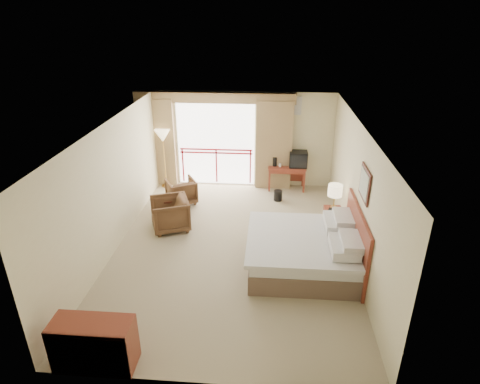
# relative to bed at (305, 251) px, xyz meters

# --- Properties ---
(floor) EXTENTS (7.00, 7.00, 0.00)m
(floor) POSITION_rel_bed_xyz_m (-1.50, 0.60, -0.38)
(floor) COLOR gray
(floor) RESTS_ON ground
(ceiling) EXTENTS (7.00, 7.00, 0.00)m
(ceiling) POSITION_rel_bed_xyz_m (-1.50, 0.60, 2.32)
(ceiling) COLOR white
(ceiling) RESTS_ON wall_back
(wall_back) EXTENTS (5.00, 0.00, 5.00)m
(wall_back) POSITION_rel_bed_xyz_m (-1.50, 4.10, 0.97)
(wall_back) COLOR beige
(wall_back) RESTS_ON ground
(wall_front) EXTENTS (5.00, 0.00, 5.00)m
(wall_front) POSITION_rel_bed_xyz_m (-1.50, -2.90, 0.97)
(wall_front) COLOR beige
(wall_front) RESTS_ON ground
(wall_left) EXTENTS (0.00, 7.00, 7.00)m
(wall_left) POSITION_rel_bed_xyz_m (-4.00, 0.60, 0.97)
(wall_left) COLOR beige
(wall_left) RESTS_ON ground
(wall_right) EXTENTS (0.00, 7.00, 7.00)m
(wall_right) POSITION_rel_bed_xyz_m (1.00, 0.60, 0.97)
(wall_right) COLOR beige
(wall_right) RESTS_ON ground
(balcony_door) EXTENTS (2.40, 0.00, 2.40)m
(balcony_door) POSITION_rel_bed_xyz_m (-2.30, 4.08, 0.82)
(balcony_door) COLOR white
(balcony_door) RESTS_ON wall_back
(balcony_railing) EXTENTS (2.09, 0.03, 1.02)m
(balcony_railing) POSITION_rel_bed_xyz_m (-2.30, 4.06, 0.44)
(balcony_railing) COLOR #A10D18
(balcony_railing) RESTS_ON wall_back
(curtain_left) EXTENTS (1.00, 0.26, 2.50)m
(curtain_left) POSITION_rel_bed_xyz_m (-3.95, 3.95, 0.87)
(curtain_left) COLOR olive
(curtain_left) RESTS_ON wall_back
(curtain_right) EXTENTS (1.00, 0.26, 2.50)m
(curtain_right) POSITION_rel_bed_xyz_m (-0.65, 3.95, 0.87)
(curtain_right) COLOR olive
(curtain_right) RESTS_ON wall_back
(valance) EXTENTS (4.40, 0.22, 0.28)m
(valance) POSITION_rel_bed_xyz_m (-2.30, 3.98, 2.17)
(valance) COLOR olive
(valance) RESTS_ON wall_back
(hvac_vent) EXTENTS (0.50, 0.04, 0.50)m
(hvac_vent) POSITION_rel_bed_xyz_m (-0.20, 4.07, 1.97)
(hvac_vent) COLOR silver
(hvac_vent) RESTS_ON wall_back
(bed) EXTENTS (2.13, 2.06, 0.97)m
(bed) POSITION_rel_bed_xyz_m (0.00, 0.00, 0.00)
(bed) COLOR brown
(bed) RESTS_ON floor
(headboard) EXTENTS (0.06, 2.10, 1.30)m
(headboard) POSITION_rel_bed_xyz_m (0.96, 0.00, 0.27)
(headboard) COLOR maroon
(headboard) RESTS_ON wall_right
(framed_art) EXTENTS (0.04, 0.72, 0.60)m
(framed_art) POSITION_rel_bed_xyz_m (0.97, 0.00, 1.47)
(framed_art) COLOR black
(framed_art) RESTS_ON wall_right
(nightstand) EXTENTS (0.40, 0.48, 0.56)m
(nightstand) POSITION_rel_bed_xyz_m (0.74, 1.49, -0.10)
(nightstand) COLOR maroon
(nightstand) RESTS_ON floor
(table_lamp) EXTENTS (0.32, 0.32, 0.57)m
(table_lamp) POSITION_rel_bed_xyz_m (0.74, 1.54, 0.63)
(table_lamp) COLOR tan
(table_lamp) RESTS_ON nightstand
(phone) EXTENTS (0.21, 0.18, 0.08)m
(phone) POSITION_rel_bed_xyz_m (0.69, 1.34, 0.22)
(phone) COLOR black
(phone) RESTS_ON nightstand
(desk) EXTENTS (1.06, 0.51, 0.69)m
(desk) POSITION_rel_bed_xyz_m (-0.26, 3.87, 0.16)
(desk) COLOR maroon
(desk) RESTS_ON floor
(tv) EXTENTS (0.49, 0.39, 0.45)m
(tv) POSITION_rel_bed_xyz_m (0.04, 3.82, 0.53)
(tv) COLOR black
(tv) RESTS_ON desk
(coffee_maker) EXTENTS (0.16, 0.16, 0.26)m
(coffee_maker) POSITION_rel_bed_xyz_m (-0.61, 3.83, 0.44)
(coffee_maker) COLOR black
(coffee_maker) RESTS_ON desk
(cup) EXTENTS (0.07, 0.07, 0.09)m
(cup) POSITION_rel_bed_xyz_m (-0.46, 3.78, 0.36)
(cup) COLOR white
(cup) RESTS_ON desk
(wastebasket) EXTENTS (0.25, 0.25, 0.28)m
(wastebasket) POSITION_rel_bed_xyz_m (-0.50, 3.03, -0.24)
(wastebasket) COLOR black
(wastebasket) RESTS_ON floor
(armchair_far) EXTENTS (0.97, 0.97, 0.66)m
(armchair_far) POSITION_rel_bed_xyz_m (-3.06, 2.70, -0.38)
(armchair_far) COLOR #472F1E
(armchair_far) RESTS_ON floor
(armchair_near) EXTENTS (1.08, 1.07, 0.77)m
(armchair_near) POSITION_rel_bed_xyz_m (-3.03, 1.31, -0.38)
(armchair_near) COLOR #472F1E
(armchair_near) RESTS_ON floor
(side_table) EXTENTS (0.49, 0.49, 0.53)m
(side_table) POSITION_rel_bed_xyz_m (-3.22, 1.84, -0.01)
(side_table) COLOR black
(side_table) RESTS_ON floor
(book) EXTENTS (0.22, 0.25, 0.02)m
(book) POSITION_rel_bed_xyz_m (-3.22, 1.84, 0.16)
(book) COLOR white
(book) RESTS_ON side_table
(floor_lamp) EXTENTS (0.43, 0.43, 1.70)m
(floor_lamp) POSITION_rel_bed_xyz_m (-3.74, 3.74, 1.09)
(floor_lamp) COLOR tan
(floor_lamp) RESTS_ON floor
(dresser) EXTENTS (1.15, 0.49, 0.77)m
(dresser) POSITION_rel_bed_xyz_m (-3.17, -2.69, 0.01)
(dresser) COLOR maroon
(dresser) RESTS_ON floor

